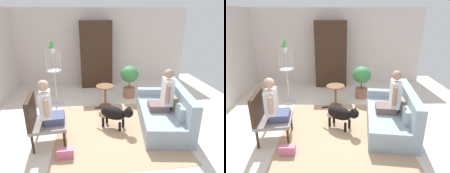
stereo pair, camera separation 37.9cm
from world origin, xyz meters
TOP-DOWN VIEW (x-y plane):
  - ground_plane at (0.00, 0.00)m, footprint 7.48×7.48m
  - back_wall at (0.00, 3.18)m, footprint 6.09×0.12m
  - area_rug at (0.15, -0.18)m, footprint 2.49×2.50m
  - couch at (1.23, -0.11)m, footprint 1.15×1.87m
  - armchair at (-1.31, -0.46)m, footprint 0.70×0.73m
  - person_on_couch at (1.17, -0.12)m, footprint 0.51×0.53m
  - person_on_armchair at (-1.14, -0.45)m, footprint 0.44×0.54m
  - round_end_table at (0.02, 0.99)m, footprint 0.47×0.47m
  - dog at (0.14, -0.09)m, footprint 0.78×0.58m
  - bird_cage_stand at (-1.27, 1.28)m, footprint 0.38×0.38m
  - parrot at (-1.27, 1.28)m, footprint 0.17×0.10m
  - potted_plant at (0.78, 1.58)m, footprint 0.52×0.52m
  - armoire_cabinet at (-0.11, 2.77)m, footprint 1.02×0.56m
  - handbag at (-0.84, -0.94)m, footprint 0.27×0.13m

SIDE VIEW (x-z plane):
  - ground_plane at x=0.00m, z-range 0.00..0.00m
  - area_rug at x=0.15m, z-range 0.00..0.01m
  - handbag at x=-0.84m, z-range 0.00..0.17m
  - couch at x=1.23m, z-range -0.14..0.73m
  - dog at x=0.14m, z-range 0.07..0.63m
  - round_end_table at x=0.02m, z-range 0.05..0.64m
  - armchair at x=-1.31m, z-range 0.06..1.03m
  - potted_plant at x=0.78m, z-range 0.12..1.06m
  - person_on_couch at x=1.17m, z-range 0.30..1.19m
  - person_on_armchair at x=-1.14m, z-range 0.35..1.17m
  - bird_cage_stand at x=-1.27m, z-range 0.00..1.53m
  - armoire_cabinet at x=-0.11m, z-range 0.00..2.16m
  - back_wall at x=0.00m, z-range 0.00..2.54m
  - parrot at x=-1.27m, z-range 1.53..1.72m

